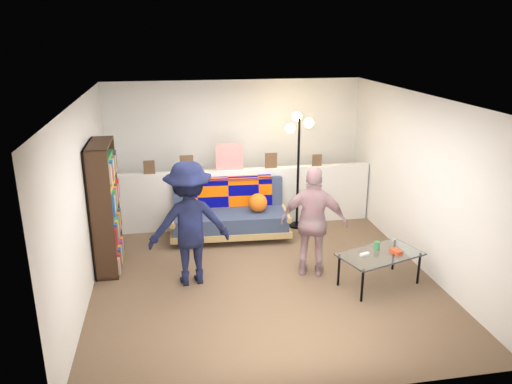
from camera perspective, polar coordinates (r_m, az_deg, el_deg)
ground at (r=7.03m, az=0.58°, el=-9.17°), size 5.00×5.00×0.00m
room_shell at (r=6.89m, az=-0.10°, el=5.10°), size 4.60×5.05×2.45m
half_wall_ledge at (r=8.47m, az=-1.66°, el=-0.63°), size 4.45×0.15×1.00m
ledge_decor at (r=8.23m, az=-3.24°, el=3.70°), size 2.97×0.02×0.45m
futon_sofa at (r=8.09m, az=-2.92°, el=-2.49°), size 1.93×1.00×0.81m
bookshelf at (r=7.18m, az=-16.85°, el=-2.10°), size 0.30×0.90×1.80m
coffee_table at (r=6.74m, az=14.03°, el=-7.05°), size 1.19×0.89×0.55m
floor_lamp at (r=8.23m, az=4.85°, el=5.12°), size 0.45×0.37×1.95m
person_left at (r=6.52m, az=-7.63°, el=-3.60°), size 1.14×0.75×1.65m
person_right at (r=6.73m, az=6.61°, el=-3.44°), size 0.97×0.65×1.52m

